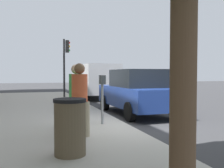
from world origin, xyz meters
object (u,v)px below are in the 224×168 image
object	(u,v)px
pedestrian_bystander	(80,94)
traffic_signal	(66,58)
pedestrian_at_meter	(76,91)
trash_bin	(70,127)
parking_meter	(102,89)
parked_sedan_near	(137,92)
parked_van_far	(94,79)

from	to	relation	value
pedestrian_bystander	traffic_signal	distance (m)	10.45
pedestrian_at_meter	trash_bin	xyz separation A→B (m)	(-2.26, 0.49, -0.48)
parking_meter	traffic_signal	distance (m)	9.19
parked_sedan_near	parked_van_far	size ratio (longest dim) A/B	0.85
traffic_signal	trash_bin	size ratio (longest dim) A/B	3.56
parked_van_far	pedestrian_at_meter	bearing A→B (deg)	163.58
parked_van_far	traffic_signal	distance (m)	2.32
traffic_signal	parking_meter	bearing A→B (deg)	179.05
parking_meter	traffic_signal	xyz separation A→B (m)	(9.08, -0.15, 1.41)
parking_meter	traffic_signal	world-z (taller)	traffic_signal
pedestrian_at_meter	trash_bin	world-z (taller)	pedestrian_at_meter
pedestrian_bystander	pedestrian_at_meter	bearing A→B (deg)	39.38
pedestrian_at_meter	pedestrian_bystander	distance (m)	0.88
pedestrian_at_meter	parking_meter	bearing A→B (deg)	-10.91
parked_sedan_near	parked_van_far	bearing A→B (deg)	0.01
trash_bin	parked_van_far	bearing A→B (deg)	-15.66
pedestrian_bystander	trash_bin	bearing A→B (deg)	-153.72
pedestrian_at_meter	pedestrian_bystander	size ratio (longest dim) A/B	1.00
pedestrian_at_meter	traffic_signal	world-z (taller)	traffic_signal
pedestrian_bystander	trash_bin	size ratio (longest dim) A/B	1.68
parking_meter	traffic_signal	bearing A→B (deg)	-0.95
parked_sedan_near	traffic_signal	size ratio (longest dim) A/B	1.23
parking_meter	trash_bin	size ratio (longest dim) A/B	1.40
traffic_signal	trash_bin	bearing A→B (deg)	172.86
parking_meter	pedestrian_bystander	distance (m)	1.50
parked_van_far	trash_bin	xyz separation A→B (m)	(-11.97, 3.35, -0.60)
pedestrian_at_meter	parked_sedan_near	xyz separation A→B (m)	(2.58, -2.86, -0.25)
parking_meter	parked_sedan_near	size ratio (longest dim) A/B	0.32
parked_van_far	traffic_signal	xyz separation A→B (m)	(-0.28, 1.89, 1.32)
parked_van_far	parked_sedan_near	bearing A→B (deg)	-179.99
pedestrian_at_meter	traffic_signal	xyz separation A→B (m)	(9.42, -0.97, 1.43)
pedestrian_at_meter	trash_bin	size ratio (longest dim) A/B	1.68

